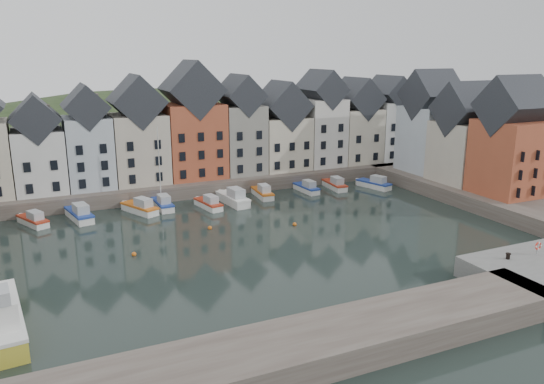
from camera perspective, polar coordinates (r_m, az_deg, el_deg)
ground at (r=59.16m, az=-0.57°, el=-5.76°), size 260.00×260.00×0.00m
far_quay at (r=86.03m, az=-8.70°, el=1.30°), size 90.00×16.00×2.00m
right_quay at (r=82.46m, az=22.72°, el=-0.27°), size 14.00×54.00×2.00m
near_wall at (r=36.95m, az=-0.95°, el=-17.50°), size 50.00×6.00×2.00m
hillside at (r=115.67m, az=-11.90°, el=-5.14°), size 153.60×70.40×64.00m
far_terrace at (r=83.60m, az=-6.40°, el=6.49°), size 72.37×8.16×17.78m
right_terrace at (r=83.69m, az=20.27°, el=5.71°), size 8.30×24.25×16.36m
mooring_buoys at (r=62.45m, az=-5.94°, el=-4.58°), size 20.50×5.50×0.50m
boat_a at (r=72.07m, az=-24.28°, el=-2.80°), size 3.85×5.71×2.11m
boat_b at (r=72.07m, az=-19.99°, el=-2.27°), size 3.27×6.80×2.51m
boat_c at (r=72.84m, az=-13.97°, el=-1.66°), size 4.30×6.41×2.37m
boat_d at (r=74.18m, az=-11.67°, el=-1.21°), size 2.04×6.01×11.38m
boat_e at (r=73.35m, az=-6.81°, el=-1.26°), size 2.70×5.83×2.15m
boat_f at (r=75.06m, az=-4.16°, el=-0.70°), size 2.94×7.22×2.70m
boat_g at (r=78.47m, az=-1.01°, el=-0.08°), size 2.21×5.91×2.23m
boat_h at (r=81.56m, az=3.77°, el=0.44°), size 2.02×5.60×2.12m
boat_i at (r=83.86m, az=6.79°, el=0.78°), size 2.23×5.91×2.22m
boat_j at (r=85.36m, az=10.99°, el=0.87°), size 3.43×6.16×2.26m
mooring_bollard at (r=54.64m, az=24.05°, el=-6.29°), size 0.48×0.48×0.56m
life_ring_post at (r=56.79m, az=26.71°, el=-5.22°), size 0.80×0.17×1.30m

